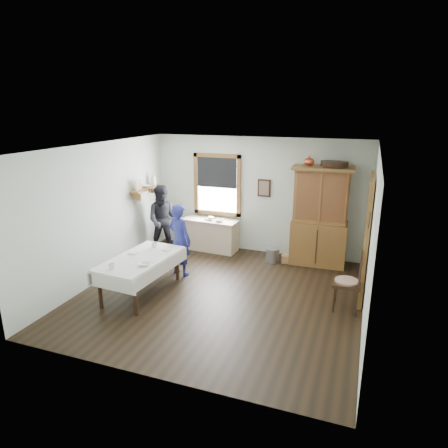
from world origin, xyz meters
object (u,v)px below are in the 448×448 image
Objects in this scene: china_hutch at (320,217)px; figure_dark at (164,223)px; dining_table at (142,275)px; woman_blue at (180,242)px; work_counter at (210,235)px; wicker_basket at (288,259)px; pail at (273,255)px; spindle_chair at (347,280)px.

figure_dark is at bearing -172.52° from china_hutch.
dining_table is at bearing -97.83° from figure_dark.
figure_dark is (-0.87, 0.96, 0.06)m from woman_blue.
work_counter is 2.62m from dining_table.
woman_blue is at bearing -71.96° from figure_dark.
dining_table is at bearing -140.13° from china_hutch.
wicker_basket is 2.50m from woman_blue.
dining_table reaches higher than pail.
figure_dark is (-4.19, 1.35, 0.22)m from spindle_chair.
woman_blue is (-1.64, -1.31, 0.54)m from pail.
figure_dark is (-2.86, -0.43, 0.67)m from wicker_basket.
work_counter is 1.63m from pail.
china_hutch is 3.93m from dining_table.
wicker_basket is 2.97m from figure_dark.
figure_dark is at bearing -172.13° from pail.
china_hutch is 2.01× the size of spindle_chair.
pail is at bearing -165.67° from wicker_basket.
work_counter is 1.16m from figure_dark.
dining_table is 5.83× the size of wicker_basket.
dining_table is at bearing -93.39° from work_counter.
pail is (1.93, 2.35, -0.19)m from dining_table.
spindle_chair is 0.71× the size of figure_dark.
spindle_chair is at bearing -71.20° from china_hutch.
dining_table is 3.67m from spindle_chair.
wicker_basket is (2.27, 2.43, -0.26)m from dining_table.
work_counter reaches higher than pail.
spindle_chair is at bearing -169.62° from woman_blue.
china_hutch reaches higher than pail.
dining_table is 3.34m from wicker_basket.
figure_dark is at bearing -30.76° from woman_blue.
pail is at bearing 50.54° from dining_table.
pail is (1.60, -0.25, -0.22)m from work_counter.
china_hutch reaches higher than wicker_basket.
figure_dark is (-0.92, -0.60, 0.38)m from work_counter.
work_counter is 0.88× the size of figure_dark.
pail is at bearing 135.38° from spindle_chair.
dining_table is 5.58× the size of pail.
wicker_basket is at bearing 46.96° from dining_table.
spindle_chair is at bearing 10.18° from dining_table.
figure_dark is (-2.52, -0.35, 0.60)m from pail.
spindle_chair reaches higher than wicker_basket.
china_hutch is 3.52m from figure_dark.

